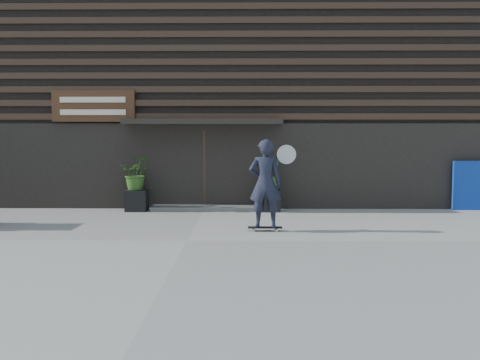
{
  "coord_description": "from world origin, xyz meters",
  "views": [
    {
      "loc": [
        1.26,
        -11.71,
        2.3
      ],
      "look_at": [
        1.08,
        1.99,
        1.1
      ],
      "focal_mm": 42.57,
      "sensor_mm": 36.0,
      "label": 1
    }
  ],
  "objects_px": {
    "planter_pot_left": "(137,200)",
    "blue_tarp": "(479,186)",
    "planter_pot_right": "(270,201)",
    "skateboarder": "(265,184)"
  },
  "relations": [
    {
      "from": "planter_pot_left",
      "to": "planter_pot_right",
      "type": "xyz_separation_m",
      "value": [
        3.8,
        0.0,
        0.0
      ]
    },
    {
      "from": "planter_pot_right",
      "to": "skateboarder",
      "type": "relative_size",
      "value": 0.29
    },
    {
      "from": "blue_tarp",
      "to": "planter_pot_right",
      "type": "bearing_deg",
      "value": -176.55
    },
    {
      "from": "skateboarder",
      "to": "planter_pot_right",
      "type": "bearing_deg",
      "value": 85.91
    },
    {
      "from": "planter_pot_right",
      "to": "blue_tarp",
      "type": "bearing_deg",
      "value": 2.83
    },
    {
      "from": "planter_pot_left",
      "to": "blue_tarp",
      "type": "distance_m",
      "value": 9.87
    },
    {
      "from": "planter_pot_left",
      "to": "blue_tarp",
      "type": "bearing_deg",
      "value": 1.74
    },
    {
      "from": "planter_pot_left",
      "to": "planter_pot_right",
      "type": "distance_m",
      "value": 3.8
    },
    {
      "from": "planter_pot_left",
      "to": "skateboarder",
      "type": "relative_size",
      "value": 0.29
    },
    {
      "from": "blue_tarp",
      "to": "skateboarder",
      "type": "xyz_separation_m",
      "value": [
        -6.29,
        -3.55,
        0.38
      ]
    }
  ]
}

